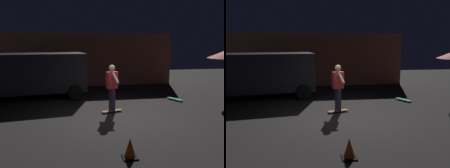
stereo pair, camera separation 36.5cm
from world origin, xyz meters
The scene contains 7 objects.
ground_plane centered at (0.00, 0.00, 0.00)m, with size 28.00×28.00×0.00m, color black.
low_building centered at (-0.52, 8.76, 1.50)m, with size 9.92×4.13×3.01m.
parked_van centered at (-3.23, 3.90, 1.16)m, with size 4.83×2.80×2.03m.
skateboard_ridden centered at (-0.10, 0.98, 0.06)m, with size 0.80×0.43×0.07m.
skateboard_spare centered at (2.96, 2.41, 0.06)m, with size 0.53×0.79×0.07m.
skater centered at (-0.10, 0.98, 1.04)m, with size 0.43×0.96×1.67m.
traffic_cone centered at (-0.33, -2.72, 0.21)m, with size 0.34×0.34×0.46m.
Camera 2 is at (-1.27, -7.97, 2.56)m, focal length 40.92 mm.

